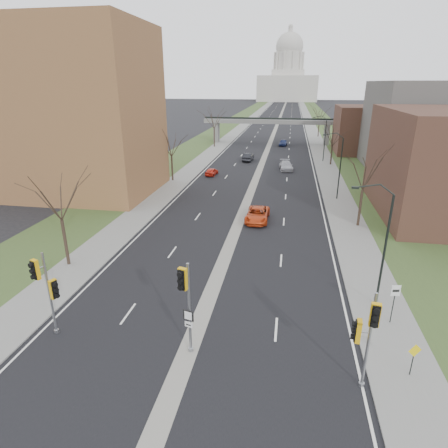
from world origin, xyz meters
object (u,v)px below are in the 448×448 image
(speed_limit_sign, at_px, (395,297))
(car_left_near, at_px, (212,172))
(signal_pole_left, at_px, (46,284))
(warning_sign, at_px, (414,355))
(signal_pole_median, at_px, (186,295))
(car_right_far, at_px, (283,143))
(car_left_far, at_px, (248,157))
(car_right_mid, at_px, (286,166))
(signal_pole_right, at_px, (367,329))
(car_right_near, at_px, (257,215))

(speed_limit_sign, relative_size, car_left_near, 0.74)
(signal_pole_left, distance_m, car_left_near, 43.87)
(warning_sign, xyz_separation_m, car_left_near, (-19.83, 43.66, -0.77))
(signal_pole_median, bearing_deg, signal_pole_left, -166.92)
(car_right_far, bearing_deg, car_left_near, -103.63)
(car_left_near, xyz_separation_m, car_left_far, (4.69, 13.48, 0.16))
(car_right_mid, bearing_deg, signal_pole_right, -91.35)
(signal_pole_right, xyz_separation_m, car_left_near, (-16.96, 44.99, -3.00))
(signal_pole_left, height_order, signal_pole_right, signal_pole_right)
(signal_pole_left, relative_size, car_right_mid, 1.04)
(signal_pole_median, height_order, warning_sign, signal_pole_median)
(speed_limit_sign, bearing_deg, car_right_far, 86.19)
(speed_limit_sign, distance_m, car_left_far, 54.55)
(warning_sign, bearing_deg, car_left_far, 83.31)
(car_right_mid, bearing_deg, signal_pole_left, -111.26)
(warning_sign, relative_size, car_right_mid, 0.37)
(speed_limit_sign, bearing_deg, car_right_mid, 88.82)
(car_left_near, relative_size, car_left_far, 0.77)
(signal_pole_left, relative_size, car_right_far, 1.25)
(signal_pole_right, bearing_deg, signal_pole_median, 179.93)
(signal_pole_left, distance_m, car_left_far, 57.57)
(car_left_near, xyz_separation_m, car_right_mid, (12.30, 6.37, 0.14))
(signal_pole_left, distance_m, car_right_near, 25.25)
(warning_sign, distance_m, car_right_mid, 50.59)
(signal_pole_median, distance_m, car_right_mid, 50.71)
(warning_sign, xyz_separation_m, car_right_mid, (-7.53, 50.03, -0.63))
(warning_sign, xyz_separation_m, car_right_near, (-10.21, 22.69, -0.65))
(speed_limit_sign, relative_size, car_right_near, 0.51)
(car_left_near, bearing_deg, signal_pole_median, 106.26)
(signal_pole_median, xyz_separation_m, car_left_far, (-3.01, 57.51, -3.21))
(car_left_far, distance_m, car_right_far, 21.58)
(car_right_near, height_order, car_right_far, car_right_far)
(signal_pole_left, relative_size, signal_pole_median, 0.97)
(signal_pole_left, distance_m, car_right_far, 78.81)
(speed_limit_sign, bearing_deg, car_left_near, 106.39)
(signal_pole_right, height_order, car_left_near, signal_pole_right)
(signal_pole_right, bearing_deg, car_right_mid, 101.06)
(signal_pole_right, distance_m, car_right_far, 79.36)
(speed_limit_sign, bearing_deg, signal_pole_left, -177.54)
(speed_limit_sign, xyz_separation_m, car_right_far, (-8.84, 72.98, -1.25))
(signal_pole_right, relative_size, car_right_far, 1.25)
(signal_pole_median, relative_size, speed_limit_sign, 2.09)
(signal_pole_left, xyz_separation_m, car_right_far, (11.94, 77.85, -2.87))
(car_right_far, bearing_deg, warning_sign, -79.21)
(car_right_mid, distance_m, car_right_far, 27.75)
(signal_pole_median, xyz_separation_m, speed_limit_sign, (12.21, 5.14, -1.99))
(signal_pole_right, relative_size, car_right_mid, 1.04)
(signal_pole_left, xyz_separation_m, car_left_near, (0.87, 43.76, -3.00))
(warning_sign, distance_m, car_right_near, 24.89)
(signal_pole_left, distance_m, signal_pole_right, 17.88)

